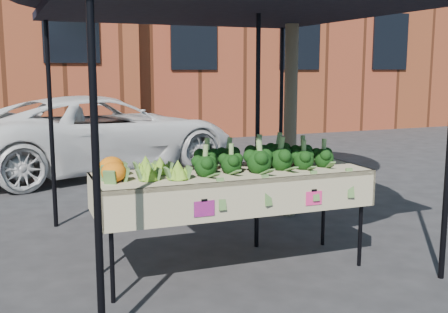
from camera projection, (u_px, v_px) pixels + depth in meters
ground at (249, 262)px, 5.09m from camera, size 90.00×90.00×0.00m
table at (233, 221)px, 4.82m from camera, size 2.43×0.88×0.90m
canopy at (221, 112)px, 5.24m from camera, size 3.16×3.16×2.74m
broccoli_heap at (260, 154)px, 4.85m from camera, size 1.38×0.58×0.27m
romanesco_cluster at (158, 164)px, 4.50m from camera, size 0.44×0.58×0.21m
cauliflower_pair at (113, 168)px, 4.39m from camera, size 0.24×0.44×0.19m
vehicle at (98, 33)px, 9.21m from camera, size 1.78×2.44×4.76m
street_tree at (292, 26)px, 6.35m from camera, size 2.31×2.31×4.56m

